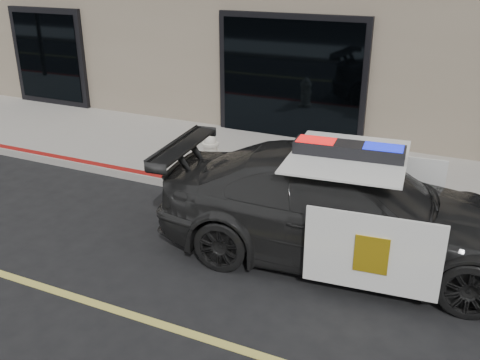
% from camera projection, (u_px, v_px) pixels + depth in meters
% --- Properties ---
extents(ground, '(120.00, 120.00, 0.00)m').
position_uv_depth(ground, '(161.00, 325.00, 6.23)').
color(ground, black).
rests_on(ground, ground).
extents(sidewalk_n, '(60.00, 3.50, 0.15)m').
position_uv_depth(sidewalk_n, '(306.00, 170.00, 10.59)').
color(sidewalk_n, gray).
rests_on(sidewalk_n, ground).
extents(police_car, '(3.14, 5.62, 1.70)m').
position_uv_depth(police_car, '(344.00, 208.00, 7.39)').
color(police_car, black).
rests_on(police_car, ground).
extents(fire_hydrant, '(0.36, 0.50, 0.80)m').
position_uv_depth(fire_hydrant, '(210.00, 156.00, 10.01)').
color(fire_hydrant, silver).
rests_on(fire_hydrant, sidewalk_n).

